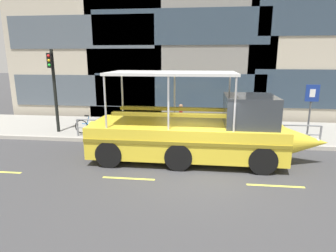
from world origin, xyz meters
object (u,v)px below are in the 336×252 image
object	(u,v)px
traffic_light_pole	(54,83)
leaned_bicycle	(91,126)
pedestrian_near_bow	(265,115)
pedestrian_mid_left	(181,116)
parking_sign	(311,103)
duck_tour_boat	(199,133)

from	to	relation	value
traffic_light_pole	leaned_bicycle	bearing A→B (deg)	-4.22
traffic_light_pole	pedestrian_near_bow	bearing A→B (deg)	2.56
traffic_light_pole	pedestrian_mid_left	world-z (taller)	traffic_light_pole
parking_sign	leaned_bicycle	size ratio (longest dim) A/B	1.50
duck_tour_boat	pedestrian_mid_left	world-z (taller)	duck_tour_boat
traffic_light_pole	parking_sign	size ratio (longest dim) A/B	1.61
parking_sign	duck_tour_boat	xyz separation A→B (m)	(-5.01, -2.71, -0.84)
leaned_bicycle	pedestrian_near_bow	xyz separation A→B (m)	(8.65, 0.61, 0.70)
duck_tour_boat	pedestrian_mid_left	bearing A→B (deg)	106.05
leaned_bicycle	pedestrian_mid_left	distance (m)	4.61
parking_sign	pedestrian_mid_left	distance (m)	6.11
traffic_light_pole	leaned_bicycle	xyz separation A→B (m)	(1.89, -0.14, -2.17)
traffic_light_pole	duck_tour_boat	world-z (taller)	traffic_light_pole
traffic_light_pole	pedestrian_mid_left	xyz separation A→B (m)	(6.41, 0.61, -1.64)
traffic_light_pole	duck_tour_boat	bearing A→B (deg)	-20.97
parking_sign	duck_tour_boat	distance (m)	5.76
leaned_bicycle	duck_tour_boat	size ratio (longest dim) A/B	0.19
leaned_bicycle	pedestrian_mid_left	size ratio (longest dim) A/B	1.16
pedestrian_mid_left	pedestrian_near_bow	bearing A→B (deg)	-1.88
traffic_light_pole	pedestrian_mid_left	bearing A→B (deg)	5.40
duck_tour_boat	pedestrian_mid_left	distance (m)	3.58
duck_tour_boat	parking_sign	bearing A→B (deg)	28.44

